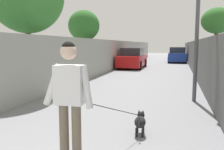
{
  "coord_description": "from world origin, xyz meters",
  "views": [
    {
      "loc": [
        -0.24,
        -1.73,
        1.77
      ],
      "look_at": [
        5.64,
        -0.1,
        1.0
      ],
      "focal_mm": 38.25,
      "sensor_mm": 36.0,
      "label": 1
    }
  ],
  "objects_px": {
    "person_skateboarder": "(69,95)",
    "car_far": "(177,55)",
    "tree_right_far": "(217,21)",
    "car_near": "(133,59)",
    "tree_left_distant": "(84,26)",
    "dog": "(140,121)",
    "lamp_post": "(198,0)"
  },
  "relations": [
    {
      "from": "person_skateboarder",
      "to": "car_far",
      "type": "height_order",
      "value": "person_skateboarder"
    },
    {
      "from": "tree_right_far",
      "to": "car_near",
      "type": "relative_size",
      "value": 1.04
    },
    {
      "from": "tree_left_distant",
      "to": "person_skateboarder",
      "type": "xyz_separation_m",
      "value": [
        -10.36,
        -3.97,
        -1.75
      ]
    },
    {
      "from": "car_far",
      "to": "car_near",
      "type": "bearing_deg",
      "value": 155.18
    },
    {
      "from": "dog",
      "to": "person_skateboarder",
      "type": "bearing_deg",
      "value": 156.77
    },
    {
      "from": "tree_left_distant",
      "to": "lamp_post",
      "type": "distance_m",
      "value": 8.01
    },
    {
      "from": "tree_right_far",
      "to": "tree_left_distant",
      "type": "bearing_deg",
      "value": 126.68
    },
    {
      "from": "car_near",
      "to": "person_skateboarder",
      "type": "bearing_deg",
      "value": -172.59
    },
    {
      "from": "person_skateboarder",
      "to": "car_near",
      "type": "xyz_separation_m",
      "value": [
        15.37,
        2.0,
        -0.39
      ]
    },
    {
      "from": "tree_left_distant",
      "to": "lamp_post",
      "type": "bearing_deg",
      "value": -132.48
    },
    {
      "from": "person_skateboarder",
      "to": "car_far",
      "type": "relative_size",
      "value": 0.41
    },
    {
      "from": "lamp_post",
      "to": "car_far",
      "type": "distance_m",
      "value": 17.79
    },
    {
      "from": "lamp_post",
      "to": "person_skateboarder",
      "type": "relative_size",
      "value": 2.66
    },
    {
      "from": "tree_right_far",
      "to": "dog",
      "type": "bearing_deg",
      "value": 167.08
    },
    {
      "from": "dog",
      "to": "car_near",
      "type": "height_order",
      "value": "car_near"
    },
    {
      "from": "tree_left_distant",
      "to": "car_near",
      "type": "relative_size",
      "value": 0.88
    },
    {
      "from": "person_skateboarder",
      "to": "dog",
      "type": "xyz_separation_m",
      "value": [
        1.65,
        -0.71,
        -0.83
      ]
    },
    {
      "from": "car_near",
      "to": "dog",
      "type": "bearing_deg",
      "value": -168.83
    },
    {
      "from": "tree_left_distant",
      "to": "lamp_post",
      "type": "relative_size",
      "value": 0.82
    },
    {
      "from": "tree_left_distant",
      "to": "car_far",
      "type": "xyz_separation_m",
      "value": [
        12.21,
        -5.3,
        -2.14
      ]
    },
    {
      "from": "tree_left_distant",
      "to": "lamp_post",
      "type": "height_order",
      "value": "lamp_post"
    },
    {
      "from": "car_far",
      "to": "tree_left_distant",
      "type": "bearing_deg",
      "value": 156.53
    },
    {
      "from": "car_near",
      "to": "tree_left_distant",
      "type": "bearing_deg",
      "value": 158.5
    },
    {
      "from": "person_skateboarder",
      "to": "car_far",
      "type": "xyz_separation_m",
      "value": [
        22.56,
        -1.33,
        -0.39
      ]
    },
    {
      "from": "dog",
      "to": "car_far",
      "type": "relative_size",
      "value": 0.46
    },
    {
      "from": "tree_right_far",
      "to": "tree_left_distant",
      "type": "relative_size",
      "value": 1.19
    },
    {
      "from": "person_skateboarder",
      "to": "car_near",
      "type": "distance_m",
      "value": 15.5
    },
    {
      "from": "tree_left_distant",
      "to": "car_near",
      "type": "bearing_deg",
      "value": -21.5
    },
    {
      "from": "dog",
      "to": "car_near",
      "type": "bearing_deg",
      "value": 11.17
    },
    {
      "from": "tree_left_distant",
      "to": "tree_right_far",
      "type": "bearing_deg",
      "value": -53.32
    },
    {
      "from": "tree_right_far",
      "to": "car_near",
      "type": "height_order",
      "value": "tree_right_far"
    },
    {
      "from": "tree_left_distant",
      "to": "dog",
      "type": "xyz_separation_m",
      "value": [
        -8.7,
        -4.68,
        -2.58
      ]
    }
  ]
}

